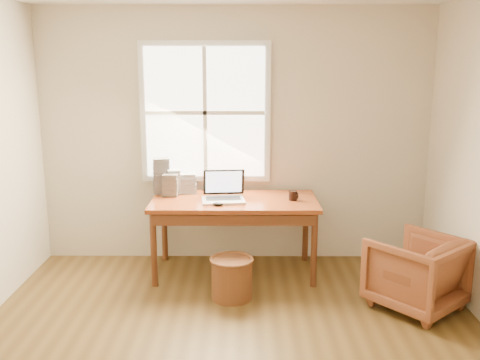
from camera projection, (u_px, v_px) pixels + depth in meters
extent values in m
cube|color=beige|center=(235.00, 136.00, 5.50)|extent=(4.00, 0.02, 2.60)
cube|color=silver|center=(205.00, 112.00, 5.41)|extent=(1.32, 0.05, 1.42)
cube|color=white|center=(205.00, 113.00, 5.38)|extent=(1.20, 0.02, 1.30)
cube|color=silver|center=(205.00, 113.00, 5.37)|extent=(0.04, 0.02, 1.30)
cube|color=silver|center=(205.00, 113.00, 5.37)|extent=(1.20, 0.02, 0.04)
cube|color=brown|center=(234.00, 201.00, 5.18)|extent=(1.60, 0.80, 0.04)
imported|color=brown|center=(416.00, 272.00, 4.50)|extent=(0.96, 0.96, 0.63)
cylinder|color=brown|center=(232.00, 279.00, 4.71)|extent=(0.46, 0.46, 0.36)
ellipsoid|color=black|center=(218.00, 204.00, 4.93)|extent=(0.11, 0.08, 0.03)
cylinder|color=black|center=(293.00, 196.00, 5.13)|extent=(0.11, 0.11, 0.09)
cube|color=silver|center=(174.00, 182.00, 5.36)|extent=(0.15, 0.13, 0.25)
cube|color=#2A292F|center=(170.00, 185.00, 5.29)|extent=(0.15, 0.13, 0.22)
cube|color=#94929E|center=(161.00, 176.00, 5.39)|extent=(0.18, 0.17, 0.36)
cube|color=silver|center=(188.00, 183.00, 5.41)|extent=(0.17, 0.15, 0.20)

